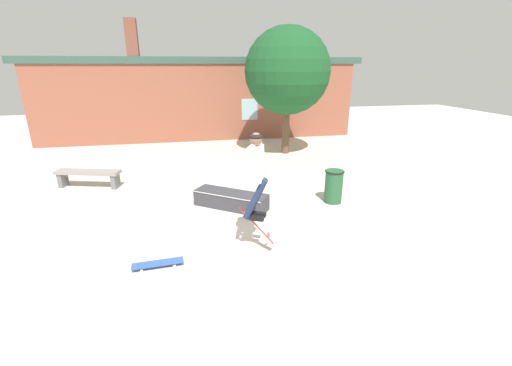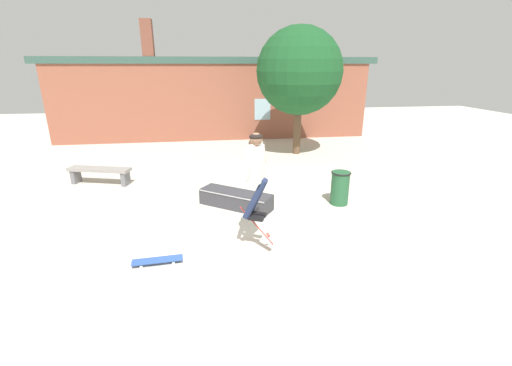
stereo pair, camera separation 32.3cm
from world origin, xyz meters
The scene contains 9 objects.
ground_plane centered at (0.00, 0.00, 0.00)m, with size 40.00×40.00×0.00m, color beige.
building_backdrop centered at (-0.03, 9.68, 1.81)m, with size 14.21×0.52×4.85m.
tree_right centered at (2.90, 6.75, 2.94)m, with size 3.03×3.03×4.46m.
park_bench centered at (-3.40, 4.15, 0.34)m, with size 1.77×0.85×0.47m.
skate_ledge centered at (0.20, 1.98, 0.19)m, with size 1.72×1.45×0.38m.
trash_bin centered at (2.66, 1.81, 0.42)m, with size 0.46×0.46×0.80m.
skater centered at (0.39, 0.02, 1.52)m, with size 0.60×1.12×1.52m.
skateboard_flipping centered at (0.40, 0.05, 0.44)m, with size 0.55×0.69×0.60m.
skateboard_resting centered at (-1.32, -0.26, 0.07)m, with size 0.84×0.26×0.08m.
Camera 2 is at (-0.40, -5.44, 3.17)m, focal length 24.00 mm.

